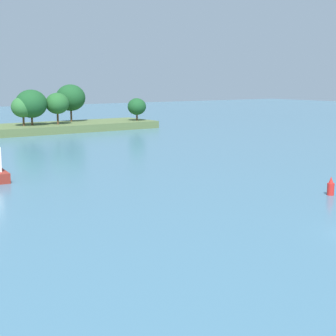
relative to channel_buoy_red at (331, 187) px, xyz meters
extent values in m
cube|color=#566B3D|center=(-7.15, 76.08, 0.03)|extent=(65.78, 14.26, 1.68)
cylinder|color=#513823|center=(-5.26, 74.69, 1.89)|extent=(0.44, 0.44, 2.04)
ellipsoid|color=#2D6B33|center=(-5.26, 74.69, 4.88)|extent=(4.93, 4.93, 4.44)
cylinder|color=#513823|center=(-3.37, 74.78, 1.85)|extent=(0.44, 0.44, 1.96)
ellipsoid|color=#194C23|center=(-3.37, 74.78, 5.52)|extent=(6.72, 6.72, 6.05)
cylinder|color=#513823|center=(2.27, 74.17, 2.14)|extent=(0.44, 0.44, 2.54)
ellipsoid|color=#235B28|center=(2.27, 74.17, 5.47)|extent=(5.15, 5.15, 4.63)
cylinder|color=#513823|center=(7.81, 79.34, 2.30)|extent=(0.44, 0.44, 2.86)
ellipsoid|color=#194C23|center=(7.81, 79.34, 6.46)|extent=(6.84, 6.84, 6.16)
cylinder|color=#513823|center=(22.06, 73.00, 1.66)|extent=(0.44, 0.44, 1.59)
ellipsoid|color=#194C23|center=(22.06, 73.00, 4.24)|extent=(4.45, 4.45, 4.00)
cylinder|color=red|center=(0.00, 0.00, -0.21)|extent=(0.70, 0.70, 1.20)
cone|color=red|center=(0.00, 0.00, 0.74)|extent=(0.49, 0.49, 0.70)
camera|label=1|loc=(-41.33, -30.74, 10.53)|focal=53.60mm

